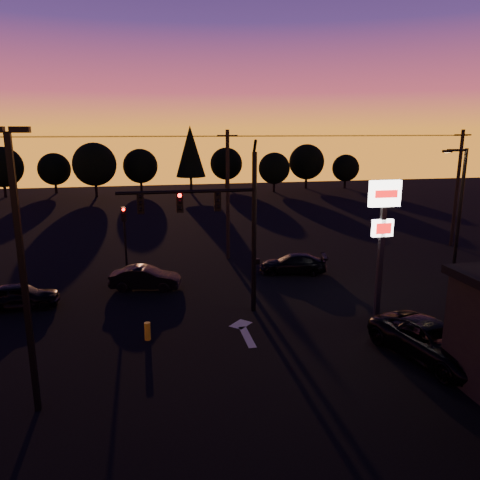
{
  "coord_description": "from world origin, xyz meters",
  "views": [
    {
      "loc": [
        -3.74,
        -17.84,
        9.09
      ],
      "look_at": [
        1.0,
        5.0,
        3.5
      ],
      "focal_mm": 35.0,
      "sensor_mm": 36.0,
      "label": 1
    }
  ],
  "objects_px": {
    "streetlight": "(458,212)",
    "car_right": "(293,264)",
    "traffic_signal_mast": "(222,217)",
    "pylon_sign": "(383,221)",
    "parking_lot_light": "(21,257)",
    "car_mid": "(145,278)",
    "bollard": "(147,331)",
    "secondary_signal": "(125,231)",
    "suv_parked": "(433,342)",
    "car_left": "(19,296)"
  },
  "relations": [
    {
      "from": "suv_parked",
      "to": "streetlight",
      "type": "bearing_deg",
      "value": 36.37
    },
    {
      "from": "parking_lot_light",
      "to": "car_mid",
      "type": "xyz_separation_m",
      "value": [
        3.63,
        11.51,
        -4.61
      ]
    },
    {
      "from": "streetlight",
      "to": "car_left",
      "type": "distance_m",
      "value": 24.5
    },
    {
      "from": "secondary_signal",
      "to": "streetlight",
      "type": "height_order",
      "value": "streetlight"
    },
    {
      "from": "pylon_sign",
      "to": "streetlight",
      "type": "xyz_separation_m",
      "value": [
        6.91,
        4.0,
        -0.49
      ]
    },
    {
      "from": "parking_lot_light",
      "to": "car_right",
      "type": "relative_size",
      "value": 2.14
    },
    {
      "from": "streetlight",
      "to": "suv_parked",
      "type": "height_order",
      "value": "streetlight"
    },
    {
      "from": "secondary_signal",
      "to": "car_left",
      "type": "relative_size",
      "value": 1.12
    },
    {
      "from": "parking_lot_light",
      "to": "car_mid",
      "type": "relative_size",
      "value": 2.29
    },
    {
      "from": "car_left",
      "to": "suv_parked",
      "type": "xyz_separation_m",
      "value": [
        17.63,
        -9.27,
        0.09
      ]
    },
    {
      "from": "car_left",
      "to": "parking_lot_light",
      "type": "bearing_deg",
      "value": -165.82
    },
    {
      "from": "car_left",
      "to": "car_mid",
      "type": "distance_m",
      "value": 6.63
    },
    {
      "from": "traffic_signal_mast",
      "to": "car_mid",
      "type": "distance_m",
      "value": 7.27
    },
    {
      "from": "traffic_signal_mast",
      "to": "pylon_sign",
      "type": "distance_m",
      "value": 7.52
    },
    {
      "from": "pylon_sign",
      "to": "bollard",
      "type": "xyz_separation_m",
      "value": [
        -10.86,
        0.13,
        -4.51
      ]
    },
    {
      "from": "traffic_signal_mast",
      "to": "car_left",
      "type": "bearing_deg",
      "value": 164.7
    },
    {
      "from": "traffic_signal_mast",
      "to": "bollard",
      "type": "height_order",
      "value": "traffic_signal_mast"
    },
    {
      "from": "pylon_sign",
      "to": "suv_parked",
      "type": "distance_m",
      "value": 5.78
    },
    {
      "from": "secondary_signal",
      "to": "car_left",
      "type": "bearing_deg",
      "value": -138.2
    },
    {
      "from": "streetlight",
      "to": "bollard",
      "type": "distance_m",
      "value": 18.62
    },
    {
      "from": "car_left",
      "to": "car_right",
      "type": "relative_size",
      "value": 0.91
    },
    {
      "from": "secondary_signal",
      "to": "car_mid",
      "type": "distance_m",
      "value": 3.88
    },
    {
      "from": "car_right",
      "to": "suv_parked",
      "type": "xyz_separation_m",
      "value": [
        1.91,
        -12.21,
        0.14
      ]
    },
    {
      "from": "secondary_signal",
      "to": "car_left",
      "type": "height_order",
      "value": "secondary_signal"
    },
    {
      "from": "bollard",
      "to": "suv_parked",
      "type": "height_order",
      "value": "suv_parked"
    },
    {
      "from": "parking_lot_light",
      "to": "car_mid",
      "type": "distance_m",
      "value": 12.92
    },
    {
      "from": "parking_lot_light",
      "to": "car_mid",
      "type": "height_order",
      "value": "parking_lot_light"
    },
    {
      "from": "parking_lot_light",
      "to": "streetlight",
      "type": "relative_size",
      "value": 1.14
    },
    {
      "from": "car_right",
      "to": "streetlight",
      "type": "bearing_deg",
      "value": 76.93
    },
    {
      "from": "car_mid",
      "to": "streetlight",
      "type": "bearing_deg",
      "value": -87.21
    },
    {
      "from": "traffic_signal_mast",
      "to": "bollard",
      "type": "bearing_deg",
      "value": -147.84
    },
    {
      "from": "streetlight",
      "to": "car_right",
      "type": "bearing_deg",
      "value": 153.55
    },
    {
      "from": "suv_parked",
      "to": "pylon_sign",
      "type": "bearing_deg",
      "value": 80.89
    },
    {
      "from": "secondary_signal",
      "to": "parking_lot_light",
      "type": "height_order",
      "value": "parking_lot_light"
    },
    {
      "from": "pylon_sign",
      "to": "car_mid",
      "type": "xyz_separation_m",
      "value": [
        -10.87,
        7.01,
        -4.26
      ]
    },
    {
      "from": "secondary_signal",
      "to": "car_right",
      "type": "bearing_deg",
      "value": -9.65
    },
    {
      "from": "secondary_signal",
      "to": "suv_parked",
      "type": "distance_m",
      "value": 18.79
    },
    {
      "from": "traffic_signal_mast",
      "to": "suv_parked",
      "type": "distance_m",
      "value": 10.74
    },
    {
      "from": "suv_parked",
      "to": "traffic_signal_mast",
      "type": "bearing_deg",
      "value": 124.64
    },
    {
      "from": "bollard",
      "to": "car_left",
      "type": "relative_size",
      "value": 0.21
    },
    {
      "from": "car_left",
      "to": "suv_parked",
      "type": "distance_m",
      "value": 19.93
    },
    {
      "from": "traffic_signal_mast",
      "to": "car_right",
      "type": "xyz_separation_m",
      "value": [
        5.55,
        5.71,
        -4.32
      ]
    },
    {
      "from": "traffic_signal_mast",
      "to": "car_right",
      "type": "height_order",
      "value": "traffic_signal_mast"
    },
    {
      "from": "streetlight",
      "to": "bollard",
      "type": "relative_size",
      "value": 9.97
    },
    {
      "from": "streetlight",
      "to": "bollard",
      "type": "xyz_separation_m",
      "value": [
        -17.77,
        -3.87,
        -4.02
      ]
    },
    {
      "from": "traffic_signal_mast",
      "to": "car_mid",
      "type": "height_order",
      "value": "traffic_signal_mast"
    },
    {
      "from": "traffic_signal_mast",
      "to": "secondary_signal",
      "type": "xyz_separation_m",
      "value": [
        -4.9,
        7.49,
        -2.07
      ]
    },
    {
      "from": "pylon_sign",
      "to": "streetlight",
      "type": "relative_size",
      "value": 0.85
    },
    {
      "from": "parking_lot_light",
      "to": "pylon_sign",
      "type": "relative_size",
      "value": 1.34
    },
    {
      "from": "pylon_sign",
      "to": "bollard",
      "type": "relative_size",
      "value": 8.47
    }
  ]
}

